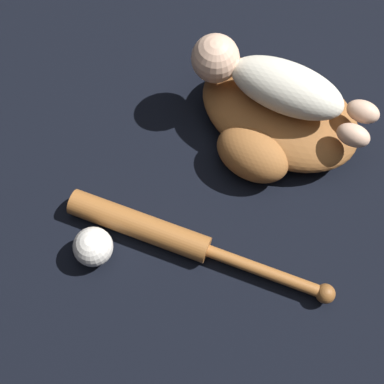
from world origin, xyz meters
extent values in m
plane|color=black|center=(0.00, 0.00, 0.00)|extent=(6.00, 6.00, 0.00)
ellipsoid|color=#935B2D|center=(-0.03, -0.03, 0.05)|extent=(0.35, 0.25, 0.09)
ellipsoid|color=#935B2D|center=(-0.02, 0.08, 0.05)|extent=(0.16, 0.11, 0.09)
ellipsoid|color=silver|center=(-0.03, -0.03, 0.14)|extent=(0.23, 0.12, 0.09)
sphere|color=beige|center=(0.12, -0.02, 0.14)|extent=(0.09, 0.09, 0.09)
ellipsoid|color=beige|center=(-0.17, -0.01, 0.11)|extent=(0.07, 0.05, 0.04)
ellipsoid|color=beige|center=(-0.17, -0.07, 0.11)|extent=(0.07, 0.05, 0.04)
cylinder|color=#9E602D|center=(0.10, 0.31, 0.03)|extent=(0.28, 0.09, 0.05)
cylinder|color=#9E602D|center=(-0.15, 0.27, 0.03)|extent=(0.23, 0.06, 0.02)
sphere|color=brown|center=(-0.26, 0.25, 0.03)|extent=(0.04, 0.04, 0.04)
sphere|color=white|center=(0.15, 0.39, 0.04)|extent=(0.07, 0.07, 0.07)
camera|label=1|loc=(-0.15, 0.54, 0.98)|focal=50.00mm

